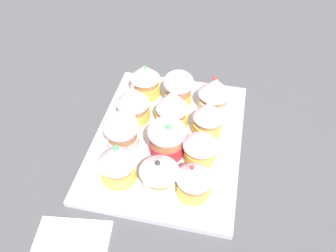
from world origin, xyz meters
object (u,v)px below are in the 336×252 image
object	(u,v)px
cupcake_10	(133,103)
cupcake_4	(159,172)
cupcake_6	(175,108)
cupcake_7	(179,88)
cupcake_5	(167,138)
cupcake_2	(208,117)
cupcake_8	(117,162)
cupcake_3	(215,93)
cupcake_1	(200,145)
cupcake_9	(122,132)
cupcake_11	(145,80)
cupcake_0	(194,179)
baking_tray	(168,139)

from	to	relation	value
cupcake_10	cupcake_4	bearing A→B (deg)	-149.57
cupcake_6	cupcake_7	world-z (taller)	cupcake_6
cupcake_5	cupcake_2	bearing A→B (deg)	-45.31
cupcake_8	cupcake_10	xyz separation A→B (cm)	(13.50, 1.32, -0.14)
cupcake_2	cupcake_3	distance (cm)	6.86
cupcake_2	cupcake_7	size ratio (longest dim) A/B	1.06
cupcake_2	cupcake_8	world-z (taller)	cupcake_8
cupcake_1	cupcake_8	xyz separation A→B (cm)	(-6.33, 12.16, 0.45)
cupcake_1	cupcake_6	size ratio (longest dim) A/B	0.83
cupcake_2	cupcake_6	bearing A→B (deg)	80.91
cupcake_8	cupcake_10	world-z (taller)	cupcake_8
cupcake_2	cupcake_9	world-z (taller)	cupcake_2
cupcake_11	cupcake_10	bearing A→B (deg)	176.01
cupcake_0	cupcake_4	distance (cm)	5.44
baking_tray	cupcake_2	bearing A→B (deg)	-67.53
cupcake_4	cupcake_11	distance (cm)	22.10
cupcake_2	cupcake_9	size ratio (longest dim) A/B	1.10
cupcake_0	cupcake_3	world-z (taller)	same
cupcake_2	cupcake_8	distance (cm)	17.79
cupcake_11	cupcake_4	bearing A→B (deg)	-159.78
cupcake_1	baking_tray	bearing A→B (deg)	60.38
cupcake_2	cupcake_11	bearing A→B (deg)	59.72
cupcake_0	cupcake_2	bearing A→B (deg)	-1.59
cupcake_0	cupcake_7	bearing A→B (deg)	17.33
cupcake_7	cupcake_10	xyz separation A→B (cm)	(-5.75, 7.41, -0.00)
cupcake_4	cupcake_11	xyz separation A→B (cm)	(20.74, 7.64, -0.08)
baking_tray	cupcake_3	world-z (taller)	cupcake_3
cupcake_2	cupcake_10	world-z (taller)	same
cupcake_0	cupcake_4	size ratio (longest dim) A/B	1.03
cupcake_4	cupcake_8	xyz separation A→B (cm)	(0.33, 6.80, 0.27)
cupcake_6	cupcake_10	xyz separation A→B (cm)	(-0.05, 7.79, -0.25)
cupcake_7	cupcake_11	world-z (taller)	same
baking_tray	cupcake_9	size ratio (longest dim) A/B	4.73
cupcake_4	cupcake_6	xyz separation A→B (cm)	(13.87, 0.33, 0.37)
cupcake_3	cupcake_7	distance (cm)	6.87
cupcake_3	cupcake_6	bearing A→B (deg)	132.17
baking_tray	cupcake_9	world-z (taller)	cupcake_9
cupcake_6	cupcake_9	distance (cm)	10.58
baking_tray	cupcake_10	world-z (taller)	cupcake_10
baking_tray	cupcake_10	xyz separation A→B (cm)	(3.66, 7.31, 4.33)
cupcake_1	cupcake_7	world-z (taller)	cupcake_7
cupcake_6	cupcake_8	bearing A→B (deg)	154.47
cupcake_1	cupcake_4	xyz separation A→B (cm)	(-6.66, 5.36, 0.18)
cupcake_7	cupcake_8	size ratio (longest dim) A/B	0.92
cupcake_4	cupcake_9	world-z (taller)	cupcake_4
cupcake_0	cupcake_3	bearing A→B (deg)	-2.07
cupcake_3	cupcake_0	bearing A→B (deg)	177.93
cupcake_5	cupcake_7	xyz separation A→B (cm)	(12.70, 0.42, 0.04)
cupcake_6	cupcake_0	bearing A→B (deg)	-157.62
cupcake_1	cupcake_2	world-z (taller)	cupcake_2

